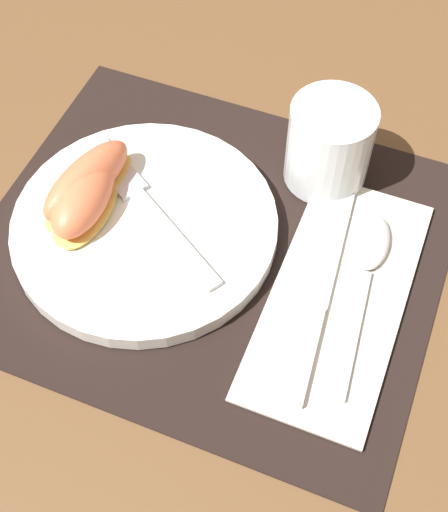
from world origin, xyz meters
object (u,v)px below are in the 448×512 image
(knife, at_px, (320,293))
(citrus_wedge_1, at_px, (84,196))
(spoon, at_px, (365,264))
(citrus_wedge_0, at_px, (88,181))
(plate, at_px, (145,226))
(fork, at_px, (141,199))
(juice_glass, at_px, (329,148))

(knife, distance_m, citrus_wedge_1, 0.22)
(spoon, distance_m, citrus_wedge_0, 0.25)
(citrus_wedge_1, bearing_deg, plate, 5.80)
(fork, bearing_deg, spoon, 4.01)
(juice_glass, height_order, spoon, juice_glass)
(spoon, xyz_separation_m, citrus_wedge_1, (-0.25, -0.04, 0.02))
(plate, bearing_deg, fork, 121.90)
(juice_glass, distance_m, knife, 0.14)
(plate, relative_size, juice_glass, 2.84)
(spoon, xyz_separation_m, citrus_wedge_0, (-0.25, -0.02, 0.03))
(fork, relative_size, citrus_wedge_0, 1.57)
(citrus_wedge_0, height_order, citrus_wedge_1, citrus_wedge_0)
(juice_glass, height_order, citrus_wedge_0, juice_glass)
(juice_glass, distance_m, citrus_wedge_1, 0.22)
(plate, distance_m, citrus_wedge_1, 0.06)
(plate, height_order, citrus_wedge_1, citrus_wedge_1)
(knife, xyz_separation_m, citrus_wedge_1, (-0.22, 0.00, 0.03))
(fork, distance_m, citrus_wedge_0, 0.05)
(plate, xyz_separation_m, spoon, (0.19, 0.03, -0.00))
(knife, height_order, fork, fork)
(knife, distance_m, fork, 0.18)
(juice_glass, bearing_deg, citrus_wedge_0, -148.75)
(spoon, bearing_deg, juice_glass, 125.38)
(fork, xyz_separation_m, citrus_wedge_0, (-0.05, -0.01, 0.01))
(spoon, distance_m, fork, 0.20)
(knife, bearing_deg, citrus_wedge_0, 175.50)
(juice_glass, relative_size, spoon, 0.45)
(knife, xyz_separation_m, fork, (-0.18, 0.03, 0.01))
(plate, xyz_separation_m, juice_glass, (0.13, 0.12, 0.03))
(citrus_wedge_1, bearing_deg, fork, 29.77)
(knife, bearing_deg, plate, 177.28)
(spoon, bearing_deg, knife, -124.20)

